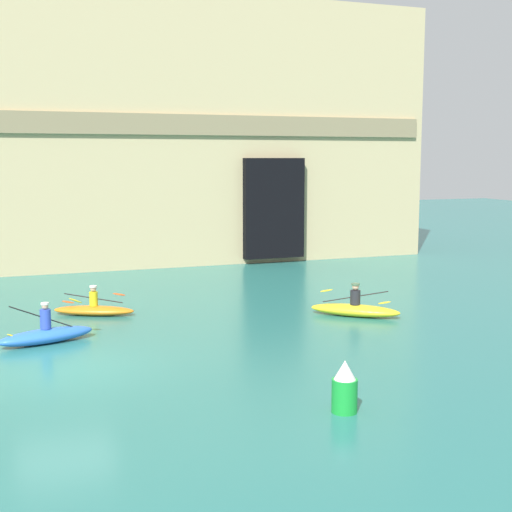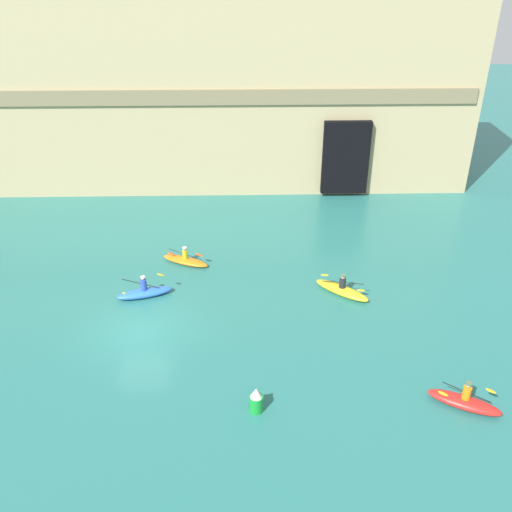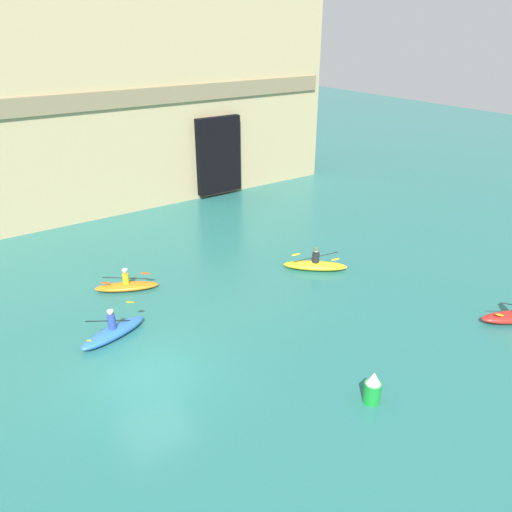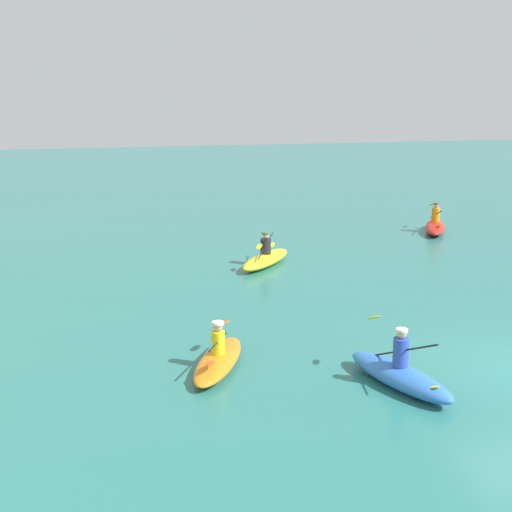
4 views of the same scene
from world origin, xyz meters
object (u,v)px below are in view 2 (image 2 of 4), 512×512
Objects in this scene: kayak_yellow at (342,290)px; kayak_orange at (185,260)px; kayak_blue at (144,292)px; marker_buoy at (256,400)px; kayak_red at (464,401)px.

kayak_orange is (-8.41, 3.31, -0.04)m from kayak_yellow.
marker_buoy is at bearing 107.81° from kayak_blue.
marker_buoy is (-4.66, -8.19, 0.28)m from kayak_yellow.
kayak_red is 2.54× the size of marker_buoy.
kayak_yellow reaches higher than kayak_orange.
kayak_blue is at bearing -2.75° from kayak_red.
kayak_yellow is at bearing -38.38° from kayak_red.
kayak_blue reaches higher than kayak_red.
kayak_orange is 0.99× the size of kayak_red.
kayak_yellow is 9.43m from marker_buoy.
kayak_red is at bearing 153.89° from kayak_yellow.
kayak_blue reaches higher than kayak_yellow.
kayak_yellow is 9.03m from kayak_orange.
kayak_yellow is 2.52× the size of marker_buoy.
kayak_orange is at bearing 108.02° from marker_buoy.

